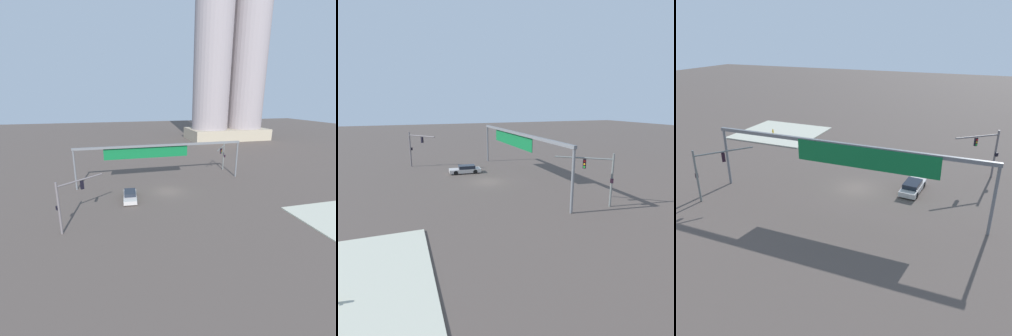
# 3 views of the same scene
# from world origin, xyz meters

# --- Properties ---
(ground_plane) EXTENTS (235.67, 235.67, 0.00)m
(ground_plane) POSITION_xyz_m (0.00, 0.00, 0.00)
(ground_plane) COLOR #4D433D
(sidewalk_corner) EXTENTS (13.71, 12.45, 0.15)m
(sidewalk_corner) POSITION_xyz_m (19.82, -15.73, 0.07)
(sidewalk_corner) COLOR #B2B4A1
(sidewalk_corner) RESTS_ON ground
(traffic_signal_near_corner) EXTENTS (4.04, 4.77, 5.57)m
(traffic_signal_near_corner) POSITION_xyz_m (12.92, 8.05, 3.68)
(traffic_signal_near_corner) COLOR slate
(traffic_signal_near_corner) RESTS_ON ground
(traffic_signal_opposite_side) EXTENTS (4.82, 3.74, 5.83)m
(traffic_signal_opposite_side) POSITION_xyz_m (-13.10, -8.49, 3.86)
(traffic_signal_opposite_side) COLOR #635C5E
(traffic_signal_opposite_side) RESTS_ON ground
(overhead_sign_gantry) EXTENTS (28.16, 0.43, 6.67)m
(overhead_sign_gantry) POSITION_xyz_m (-0.85, 4.36, 5.66)
(overhead_sign_gantry) COLOR slate
(overhead_sign_gantry) RESTS_ON ground
(sedan_car_approaching) EXTENTS (2.21, 4.87, 1.21)m
(sedan_car_approaching) POSITION_xyz_m (-6.05, -1.70, 0.58)
(sedan_car_approaching) COLOR #BAB3B0
(sedan_car_approaching) RESTS_ON ground
(fire_hydrant_on_curb) EXTENTS (0.33, 0.22, 0.71)m
(fire_hydrant_on_curb) POSITION_xyz_m (20.78, -14.82, 0.49)
(fire_hydrant_on_curb) COLOR gold
(fire_hydrant_on_curb) RESTS_ON sidewalk_corner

